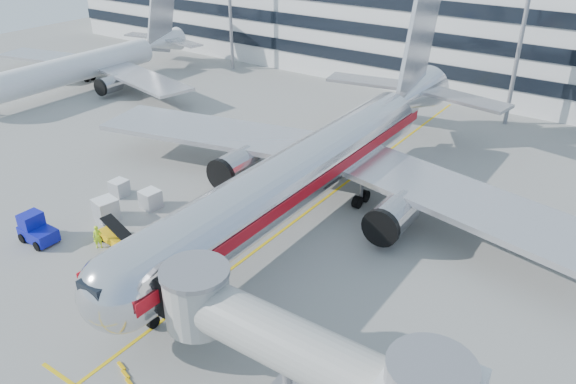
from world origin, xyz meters
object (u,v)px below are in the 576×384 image
Objects in this scene: main_jet at (318,162)px; cargo_container_left at (151,199)px; belt_loader at (119,238)px; baggage_tug at (36,230)px; cargo_container_right at (119,188)px; ramp_worker at (98,237)px; cargo_container_front at (106,209)px.

cargo_container_left is (-11.84, -8.85, -3.40)m from main_jet.
main_jet is 11.56× the size of belt_loader.
cargo_container_left is (3.39, 8.98, -0.19)m from baggage_tug.
cargo_container_right is at bearing 94.45° from baggage_tug.
cargo_container_right is at bearing 139.38° from belt_loader.
cargo_container_left is (-2.46, 5.65, 0.25)m from belt_loader.
main_jet is at bearing 36.78° from cargo_container_left.
belt_loader reaches higher than ramp_worker.
main_jet reaches higher than cargo_container_front.
ramp_worker is (3.07, -3.30, 0.02)m from cargo_container_front.
cargo_container_left reaches higher than cargo_container_right.
main_jet reaches higher than ramp_worker.
ramp_worker is (5.53, -6.81, 0.21)m from cargo_container_right.
belt_loader is at bearing -122.89° from main_jet.
ramp_worker is (4.84, 2.13, -0.06)m from baggage_tug.
cargo_container_right is at bearing -179.55° from cargo_container_left.
cargo_container_front reaches higher than cargo_container_left.
cargo_container_left is at bearing -143.22° from main_jet.
cargo_container_front is (-13.47, -12.39, -3.30)m from main_jet.
belt_loader is 8.63m from cargo_container_right.
belt_loader is 6.17m from cargo_container_left.
belt_loader is 6.75m from baggage_tug.
main_jet is at bearing 29.14° from cargo_container_right.
main_jet is 29.77× the size of cargo_container_left.
baggage_tug reaches higher than belt_loader.
baggage_tug reaches higher than cargo_container_right.
cargo_container_front is (2.46, -3.51, 0.18)m from cargo_container_right.
belt_loader is 1.61m from ramp_worker.
ramp_worker is (-1.02, -1.19, 0.37)m from belt_loader.
main_jet is at bearing 12.38° from ramp_worker.
cargo_container_left is at bearing 69.29° from baggage_tug.
ramp_worker is at bearing -47.07° from cargo_container_front.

